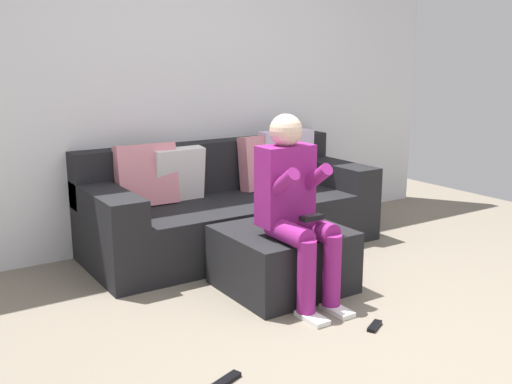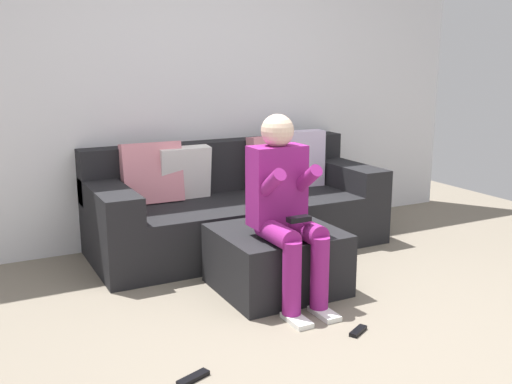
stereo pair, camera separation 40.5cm
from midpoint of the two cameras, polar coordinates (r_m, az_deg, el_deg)
The scene contains 7 objects.
ground_plane at distance 3.22m, azimuth 7.89°, elevation -14.65°, with size 6.89×6.89×0.00m, color slate.
wall_back at distance 4.84m, azimuth -10.08°, elevation 10.29°, with size 5.30×0.10×2.56m, color silver.
couch_sectional at distance 4.68m, azimuth -5.01°, elevation -1.53°, with size 2.28×0.91×0.88m.
ottoman at distance 3.86m, azimuth -0.42°, elevation -6.50°, with size 0.76×0.71×0.40m, color black.
person_seated at distance 3.56m, azimuth 0.55°, elevation -1.05°, with size 0.35×0.62×1.15m.
remote_near_ottoman at distance 3.42m, azimuth 8.00°, elevation -12.77°, with size 0.14×0.04×0.02m, color black.
remote_by_storage_bin at distance 2.90m, azimuth -7.10°, elevation -17.70°, with size 0.17×0.05×0.02m, color black.
Camera 1 is at (-2.08, -2.03, 1.49)m, focal length 41.44 mm.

